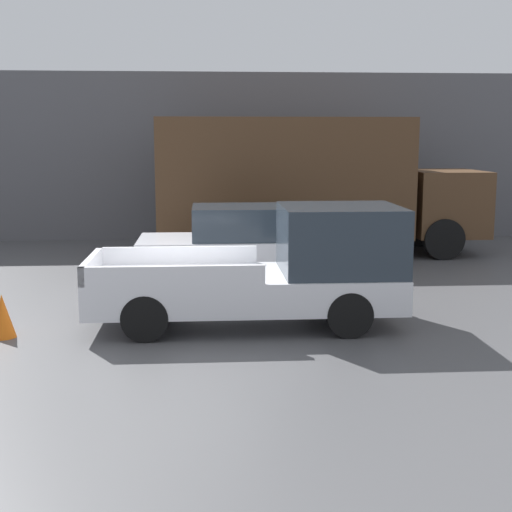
{
  "coord_description": "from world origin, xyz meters",
  "views": [
    {
      "loc": [
        0.53,
        -11.38,
        3.12
      ],
      "look_at": [
        1.41,
        1.22,
        0.99
      ],
      "focal_mm": 50.0,
      "sensor_mm": 36.0,
      "label": 1
    }
  ],
  "objects_px": {
    "traffic_cone": "(3,316)",
    "car": "(246,245)",
    "pickup_truck": "(279,270)",
    "delivery_truck": "(305,182)",
    "newspaper_box": "(373,223)"
  },
  "relations": [
    {
      "from": "traffic_cone",
      "to": "car",
      "type": "bearing_deg",
      "value": 44.17
    },
    {
      "from": "pickup_truck",
      "to": "delivery_truck",
      "type": "height_order",
      "value": "delivery_truck"
    },
    {
      "from": "newspaper_box",
      "to": "traffic_cone",
      "type": "relative_size",
      "value": 1.41
    },
    {
      "from": "car",
      "to": "pickup_truck",
      "type": "bearing_deg",
      "value": -83.97
    },
    {
      "from": "car",
      "to": "delivery_truck",
      "type": "height_order",
      "value": "delivery_truck"
    },
    {
      "from": "pickup_truck",
      "to": "newspaper_box",
      "type": "xyz_separation_m",
      "value": [
        3.92,
        9.91,
        -0.43
      ]
    },
    {
      "from": "pickup_truck",
      "to": "car",
      "type": "distance_m",
      "value": 3.42
    },
    {
      "from": "pickup_truck",
      "to": "delivery_truck",
      "type": "distance_m",
      "value": 7.37
    },
    {
      "from": "delivery_truck",
      "to": "traffic_cone",
      "type": "distance_m",
      "value": 9.77
    },
    {
      "from": "car",
      "to": "newspaper_box",
      "type": "relative_size",
      "value": 4.61
    },
    {
      "from": "pickup_truck",
      "to": "traffic_cone",
      "type": "xyz_separation_m",
      "value": [
        -4.41,
        -0.53,
        -0.58
      ]
    },
    {
      "from": "delivery_truck",
      "to": "newspaper_box",
      "type": "height_order",
      "value": "delivery_truck"
    },
    {
      "from": "pickup_truck",
      "to": "traffic_cone",
      "type": "bearing_deg",
      "value": -173.12
    },
    {
      "from": "pickup_truck",
      "to": "car",
      "type": "relative_size",
      "value": 1.14
    },
    {
      "from": "newspaper_box",
      "to": "car",
      "type": "bearing_deg",
      "value": -123.36
    }
  ]
}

